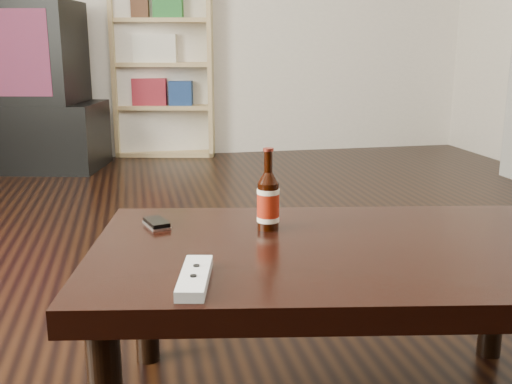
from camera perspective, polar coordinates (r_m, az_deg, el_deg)
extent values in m
cube|color=black|center=(1.92, -4.82, -12.77)|extent=(5.00, 6.00, 0.01)
cube|color=black|center=(4.52, -21.66, 5.02)|extent=(1.25, 0.83, 0.46)
cube|color=black|center=(4.48, -22.32, 12.20)|extent=(1.01, 0.76, 0.68)
cube|color=tan|center=(4.84, -13.02, 11.78)|extent=(0.11, 0.34, 1.40)
cube|color=tan|center=(4.72, -4.28, 12.05)|extent=(0.11, 0.34, 1.40)
cube|color=tan|center=(4.84, -8.41, 3.82)|extent=(0.81, 0.50, 0.03)
cube|color=tan|center=(4.92, -8.41, 12.02)|extent=(0.74, 0.19, 1.40)
cube|color=tan|center=(4.79, -8.56, 8.08)|extent=(0.74, 0.45, 0.03)
cube|color=tan|center=(4.77, -8.71, 11.95)|extent=(0.74, 0.45, 0.03)
cube|color=tan|center=(4.77, -8.86, 15.83)|extent=(0.74, 0.45, 0.03)
cube|color=maroon|center=(4.77, -9.95, 9.44)|extent=(0.30, 0.27, 0.20)
cube|color=navy|center=(4.74, -7.09, 9.37)|extent=(0.21, 0.25, 0.18)
cube|color=silver|center=(4.75, -9.46, 13.34)|extent=(0.36, 0.28, 0.20)
cube|color=#277430|center=(4.74, -8.28, 17.30)|extent=(0.26, 0.26, 0.20)
cube|color=#53301D|center=(4.78, -10.82, 17.05)|extent=(0.17, 0.24, 0.18)
cube|color=black|center=(1.37, 7.90, -6.15)|extent=(1.20, 0.83, 0.06)
cylinder|color=black|center=(1.68, -10.47, -10.00)|extent=(0.07, 0.07, 0.36)
cylinder|color=black|center=(1.81, 21.73, -9.07)|extent=(0.07, 0.07, 0.36)
cylinder|color=black|center=(1.45, 1.16, -1.34)|extent=(0.07, 0.07, 0.12)
cylinder|color=maroon|center=(1.45, 1.16, -1.25)|extent=(0.07, 0.07, 0.07)
cylinder|color=#F7E5C7|center=(1.44, 1.17, 0.08)|extent=(0.07, 0.07, 0.01)
cylinder|color=#F7E5C7|center=(1.46, 1.16, -2.57)|extent=(0.07, 0.07, 0.01)
cone|color=black|center=(1.43, 1.18, 1.39)|extent=(0.07, 0.07, 0.03)
cylinder|color=black|center=(1.42, 1.18, 2.91)|extent=(0.03, 0.03, 0.05)
cylinder|color=maroon|center=(1.42, 1.19, 4.06)|extent=(0.03, 0.03, 0.01)
cube|color=silver|center=(1.51, -9.45, -3.11)|extent=(0.07, 0.10, 0.01)
cube|color=black|center=(1.51, -9.46, -2.88)|extent=(0.06, 0.09, 0.01)
cylinder|color=silver|center=(1.48, -9.16, -2.95)|extent=(0.02, 0.02, 0.00)
cube|color=silver|center=(1.15, -5.86, -8.10)|extent=(0.09, 0.20, 0.02)
cylinder|color=black|center=(1.17, -5.70, -7.00)|extent=(0.02, 0.02, 0.00)
cylinder|color=black|center=(1.12, -5.99, -7.95)|extent=(0.02, 0.02, 0.00)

